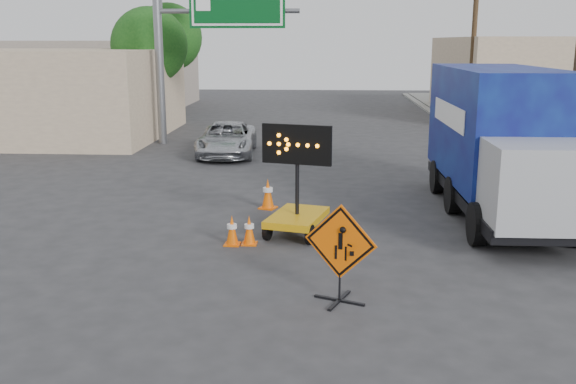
# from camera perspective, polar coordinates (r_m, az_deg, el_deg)

# --- Properties ---
(ground) EXTENTS (100.00, 100.00, 0.00)m
(ground) POSITION_cam_1_polar(r_m,az_deg,el_deg) (10.54, -0.46, -11.31)
(ground) COLOR #2D2D30
(ground) RESTS_ON ground
(curb_right) EXTENTS (0.40, 60.00, 0.12)m
(curb_right) POSITION_cam_1_polar(r_m,az_deg,el_deg) (25.78, 18.09, 2.97)
(curb_right) COLOR gray
(curb_right) RESTS_ON ground
(sidewalk_right) EXTENTS (4.00, 60.00, 0.15)m
(sidewalk_right) POSITION_cam_1_polar(r_m,az_deg,el_deg) (26.46, 22.92, 2.85)
(sidewalk_right) COLOR gray
(sidewalk_right) RESTS_ON ground
(storefront_left_near) EXTENTS (14.00, 10.00, 4.00)m
(storefront_left_near) POSITION_cam_1_polar(r_m,az_deg,el_deg) (33.08, -23.14, 8.10)
(storefront_left_near) COLOR #C9B191
(storefront_left_near) RESTS_ON ground
(storefront_left_far) EXTENTS (12.00, 10.00, 4.40)m
(storefront_left_far) POSITION_cam_1_polar(r_m,az_deg,el_deg) (46.34, -16.60, 10.04)
(storefront_left_far) COLOR gray
(storefront_left_far) RESTS_ON ground
(building_right_far) EXTENTS (10.00, 14.00, 4.60)m
(building_right_far) POSITION_cam_1_polar(r_m,az_deg,el_deg) (41.49, 21.02, 9.54)
(building_right_far) COLOR #C9B191
(building_right_far) RESTS_ON ground
(highway_gantry) EXTENTS (6.18, 0.38, 6.90)m
(highway_gantry) POSITION_cam_1_polar(r_m,az_deg,el_deg) (27.99, -7.30, 14.58)
(highway_gantry) COLOR slate
(highway_gantry) RESTS_ON ground
(utility_pole_far) EXTENTS (1.80, 0.26, 9.00)m
(utility_pole_far) POSITION_cam_1_polar(r_m,az_deg,el_deg) (34.35, 16.20, 13.27)
(utility_pole_far) COLOR #47331E
(utility_pole_far) RESTS_ON ground
(tree_left_near) EXTENTS (3.71, 3.71, 6.03)m
(tree_left_near) POSITION_cam_1_polar(r_m,az_deg,el_deg) (32.72, -12.22, 12.60)
(tree_left_near) COLOR #47331E
(tree_left_near) RESTS_ON ground
(tree_left_far) EXTENTS (4.10, 4.10, 6.66)m
(tree_left_far) POSITION_cam_1_polar(r_m,az_deg,el_deg) (40.72, -10.59, 13.36)
(tree_left_far) COLOR #47331E
(tree_left_far) RESTS_ON ground
(construction_sign) EXTENTS (1.21, 0.88, 1.73)m
(construction_sign) POSITION_cam_1_polar(r_m,az_deg,el_deg) (10.94, 4.67, -5.26)
(construction_sign) COLOR black
(construction_sign) RESTS_ON ground
(arrow_board) EXTENTS (1.59, 2.02, 2.57)m
(arrow_board) POSITION_cam_1_polar(r_m,az_deg,el_deg) (14.79, 0.82, -1.60)
(arrow_board) COLOR #CA900B
(arrow_board) RESTS_ON ground
(pickup_truck) EXTENTS (2.36, 4.69, 1.27)m
(pickup_truck) POSITION_cam_1_polar(r_m,az_deg,el_deg) (25.30, -5.45, 4.70)
(pickup_truck) COLOR #B4B7BC
(pickup_truck) RESTS_ON ground
(box_truck) EXTENTS (2.56, 7.84, 3.72)m
(box_truck) POSITION_cam_1_polar(r_m,az_deg,el_deg) (17.18, 18.32, 3.57)
(box_truck) COLOR black
(box_truck) RESTS_ON ground
(cone_a) EXTENTS (0.34, 0.34, 0.66)m
(cone_a) POSITION_cam_1_polar(r_m,az_deg,el_deg) (14.16, -3.47, -3.39)
(cone_a) COLOR #F65E05
(cone_a) RESTS_ON ground
(cone_b) EXTENTS (0.36, 0.36, 0.67)m
(cone_b) POSITION_cam_1_polar(r_m,az_deg,el_deg) (14.15, -5.00, -3.40)
(cone_b) COLOR #F65E05
(cone_b) RESTS_ON ground
(cone_c) EXTENTS (0.53, 0.53, 0.81)m
(cone_c) POSITION_cam_1_polar(r_m,az_deg,el_deg) (17.14, -1.80, -0.14)
(cone_c) COLOR #F65E05
(cone_c) RESTS_ON ground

